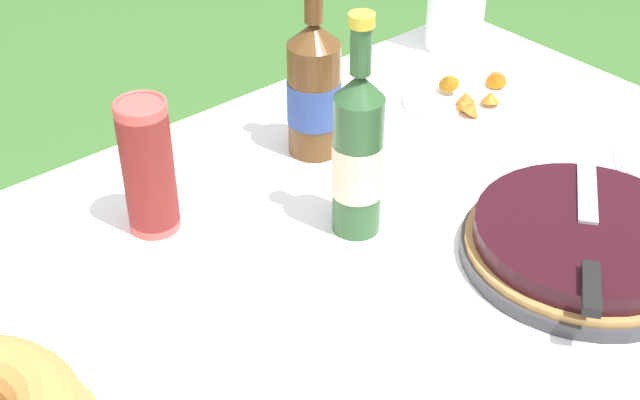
% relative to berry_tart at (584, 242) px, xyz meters
% --- Properties ---
extents(garden_table, '(1.77, 1.00, 0.74)m').
position_rel_berry_tart_xyz_m(garden_table, '(-0.40, 0.16, -0.10)').
color(garden_table, brown).
rests_on(garden_table, ground_plane).
extents(tablecloth, '(1.78, 1.01, 0.10)m').
position_rel_berry_tart_xyz_m(tablecloth, '(-0.40, 0.16, -0.04)').
color(tablecloth, white).
rests_on(tablecloth, garden_table).
extents(berry_tart, '(0.33, 0.33, 0.06)m').
position_rel_berry_tart_xyz_m(berry_tart, '(0.00, 0.00, 0.00)').
color(berry_tart, '#38383D').
rests_on(berry_tart, tablecloth).
extents(serving_knife, '(0.31, 0.24, 0.01)m').
position_rel_berry_tart_xyz_m(serving_knife, '(-0.02, -0.02, 0.04)').
color(serving_knife, silver).
rests_on(serving_knife, berry_tart).
extents(cup_stack, '(0.07, 0.07, 0.20)m').
position_rel_berry_tart_xyz_m(cup_stack, '(-0.40, 0.44, 0.07)').
color(cup_stack, '#E04C47').
rests_on(cup_stack, tablecloth).
extents(cider_bottle_green, '(0.07, 0.07, 0.33)m').
position_rel_berry_tart_xyz_m(cider_bottle_green, '(-0.19, 0.25, 0.10)').
color(cider_bottle_green, '#2D562D').
rests_on(cider_bottle_green, tablecloth).
extents(cider_bottle_amber, '(0.09, 0.09, 0.30)m').
position_rel_berry_tart_xyz_m(cider_bottle_amber, '(-0.10, 0.45, 0.08)').
color(cider_bottle_amber, brown).
rests_on(cider_bottle_amber, tablecloth).
extents(snack_plate_right, '(0.24, 0.24, 0.06)m').
position_rel_berry_tart_xyz_m(snack_plate_right, '(0.21, 0.39, -0.02)').
color(snack_plate_right, white).
rests_on(snack_plate_right, tablecloth).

